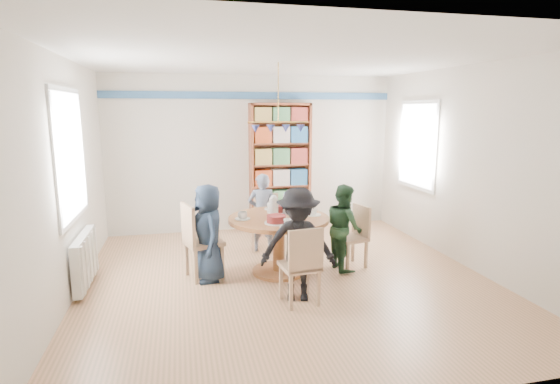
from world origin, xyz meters
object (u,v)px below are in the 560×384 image
object	(u,v)px
dining_table	(279,232)
person_near	(298,245)
chair_near	(302,263)
person_far	(262,212)
chair_far	(265,219)
bookshelf	(280,168)
radiator	(85,259)
person_right	(344,227)
person_left	(208,233)
chair_right	(355,233)
chair_left	(197,238)

from	to	relation	value
dining_table	person_near	distance (m)	0.86
chair_near	person_near	world-z (taller)	person_near
dining_table	person_far	distance (m)	0.95
chair_far	bookshelf	distance (m)	1.32
chair_far	radiator	bearing A→B (deg)	-157.69
chair_near	bookshelf	world-z (taller)	bookshelf
person_right	person_near	distance (m)	1.18
person_far	person_near	xyz separation A→B (m)	(0.06, -1.80, 0.05)
person_left	bookshelf	world-z (taller)	bookshelf
person_near	dining_table	bearing A→B (deg)	104.68
dining_table	chair_far	bearing A→B (deg)	88.91
radiator	chair_right	distance (m)	3.44
radiator	chair_far	distance (m)	2.58
radiator	person_left	bearing A→B (deg)	-3.67
person_right	chair_left	bearing A→B (deg)	84.67
chair_right	chair_near	world-z (taller)	chair_near
chair_left	bookshelf	world-z (taller)	bookshelf
chair_left	bookshelf	distance (m)	2.62
chair_left	chair_right	distance (m)	2.11
person_right	chair_near	bearing A→B (deg)	135.61
radiator	chair_far	size ratio (longest dim) A/B	1.17
bookshelf	chair_far	bearing A→B (deg)	-114.20
dining_table	bookshelf	world-z (taller)	bookshelf
chair_right	radiator	bearing A→B (deg)	179.55
chair_left	chair_near	bearing A→B (deg)	-44.39
chair_near	person_right	world-z (taller)	person_right
bookshelf	dining_table	bearing A→B (deg)	-103.40
chair_right	chair_near	bearing A→B (deg)	-135.31
radiator	person_far	distance (m)	2.51
radiator	chair_far	bearing A→B (deg)	22.31
person_near	bookshelf	bearing A→B (deg)	93.84
person_left	person_far	xyz separation A→B (m)	(0.86, 1.00, -0.02)
chair_right	chair_far	world-z (taller)	chair_far
chair_near	person_far	bearing A→B (deg)	91.99
chair_right	bookshelf	world-z (taller)	bookshelf
person_left	person_right	size ratio (longest dim) A/B	1.06
person_left	dining_table	bearing A→B (deg)	82.26
dining_table	person_right	distance (m)	0.88
chair_right	person_right	xyz separation A→B (m)	(-0.19, -0.06, 0.11)
radiator	person_left	distance (m)	1.49
bookshelf	person_far	bearing A→B (deg)	-115.24
chair_left	dining_table	bearing A→B (deg)	-1.90
radiator	person_near	xyz separation A→B (m)	(2.39, -0.90, 0.29)
radiator	person_left	world-z (taller)	person_left
chair_far	person_right	bearing A→B (deg)	-51.00
chair_right	person_left	distance (m)	1.98
dining_table	bookshelf	xyz separation A→B (m)	(0.50, 2.09, 0.54)
radiator	person_near	world-z (taller)	person_near
radiator	person_left	xyz separation A→B (m)	(1.46, -0.09, 0.26)
person_left	person_near	xyz separation A→B (m)	(0.93, -0.80, 0.03)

